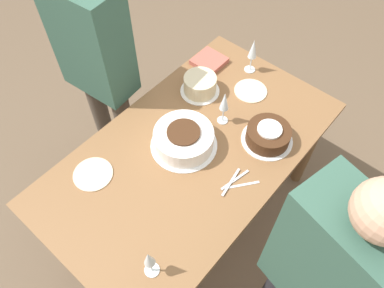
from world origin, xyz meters
TOP-DOWN VIEW (x-y plane):
  - ground_plane at (0.00, 0.00)m, footprint 12.00×12.00m
  - dining_table at (0.00, 0.00)m, footprint 1.57×0.89m
  - cake_center_white at (-0.01, 0.05)m, footprint 0.34×0.34m
  - cake_front_chocolate at (0.30, -0.25)m, footprint 0.26×0.26m
  - cake_back_decorated at (0.33, 0.23)m, footprint 0.22×0.22m
  - wine_glass_near at (0.66, 0.12)m, footprint 0.06×0.06m
  - wine_glass_far at (0.25, -0.00)m, footprint 0.06×0.06m
  - wine_glass_extra at (-0.56, -0.27)m, footprint 0.06×0.06m
  - dessert_plate_left at (-0.42, 0.27)m, footprint 0.19×0.19m
  - dessert_plate_right at (0.52, 0.01)m, footprint 0.19×0.19m
  - fork_pile at (-0.01, -0.28)m, footprint 0.19×0.12m
  - napkin_stack at (0.54, 0.33)m, footprint 0.17×0.17m
  - person_cutting at (-0.19, -0.80)m, footprint 0.30×0.44m
  - person_watching at (0.03, 0.71)m, footprint 0.26×0.42m

SIDE VIEW (x-z plane):
  - ground_plane at x=0.00m, z-range 0.00..0.00m
  - dining_table at x=0.00m, z-range 0.27..1.05m
  - dessert_plate_left at x=-0.42m, z-range 0.78..0.79m
  - dessert_plate_right at x=0.52m, z-range 0.78..0.79m
  - fork_pile at x=-0.01m, z-range 0.78..0.79m
  - napkin_stack at x=0.54m, z-range 0.78..0.81m
  - cake_front_chocolate at x=0.30m, z-range 0.77..0.87m
  - cake_back_decorated at x=0.33m, z-range 0.78..0.88m
  - cake_center_white at x=-0.01m, z-range 0.77..0.89m
  - wine_glass_extra at x=-0.56m, z-range 0.81..1.01m
  - wine_glass_far at x=0.25m, z-range 0.82..1.03m
  - wine_glass_near at x=0.66m, z-range 0.82..1.03m
  - person_watching at x=0.03m, z-range 0.16..1.72m
  - person_cutting at x=-0.19m, z-range 0.16..1.73m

